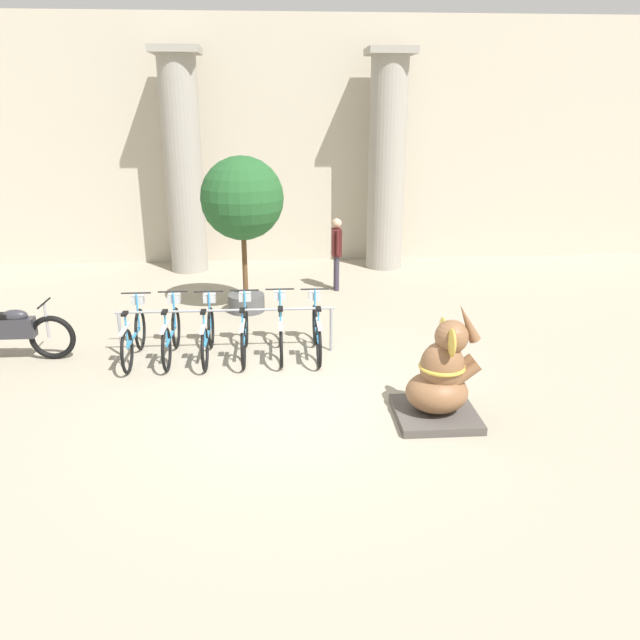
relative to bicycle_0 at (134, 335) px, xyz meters
The scene contains 15 objects.
ground_plane 3.18m from the bicycle_0, 34.73° to the right, with size 60.00×60.00×0.00m, color #9E937F.
building_facade 7.73m from the bicycle_0, 69.14° to the left, with size 20.00×0.20×6.00m.
column_left 6.21m from the bicycle_0, 88.47° to the left, with size 1.11×1.11×5.16m.
column_right 7.99m from the bicycle_0, 49.08° to the left, with size 1.11×1.11×5.16m.
bike_rack 1.49m from the bicycle_0, ahead, with size 3.54×0.05×0.77m.
bicycle_0 is the anchor object (origin of this frame).
bicycle_1 0.59m from the bicycle_0, ahead, with size 0.48×1.69×1.01m.
bicycle_2 1.18m from the bicycle_0, ahead, with size 0.48×1.69×1.01m.
bicycle_3 1.76m from the bicycle_0, ahead, with size 0.48×1.69×1.01m.
bicycle_4 2.35m from the bicycle_0, ahead, with size 0.48×1.69×1.01m.
bicycle_5 2.94m from the bicycle_0, ahead, with size 0.48×1.69×1.01m.
elephant_statue 4.97m from the bicycle_0, 27.83° to the right, with size 1.05×1.05×1.59m.
motorcycle 1.94m from the bicycle_0, behind, with size 1.99×0.55×0.96m.
person_pedestrian 5.28m from the bicycle_0, 46.32° to the left, with size 0.21×0.47×1.60m.
potted_tree 3.41m from the bicycle_0, 54.91° to the left, with size 1.58×1.58×3.03m.
Camera 1 is at (-0.28, -7.75, 3.90)m, focal length 35.00 mm.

